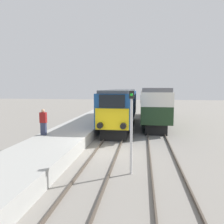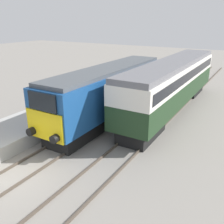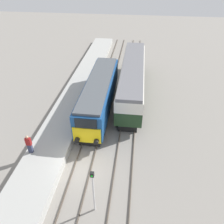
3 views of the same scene
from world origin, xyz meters
TOP-DOWN VIEW (x-y plane):
  - ground_plane at (0.00, 0.00)m, footprint 120.00×120.00m
  - platform_left at (-3.30, 8.00)m, footprint 3.50×50.00m
  - rails_near_track at (0.00, 5.00)m, footprint 1.51×60.00m
  - rails_far_track at (3.40, 5.00)m, footprint 1.50×60.00m
  - locomotive at (0.00, 8.69)m, footprint 2.70×13.27m
  - passenger_carriage at (3.40, 12.89)m, footprint 2.75×16.01m
  - person_on_platform at (-4.55, 0.68)m, footprint 0.44×0.26m
  - signal_post at (1.70, -3.30)m, footprint 0.24×0.28m

SIDE VIEW (x-z plane):
  - ground_plane at x=0.00m, z-range 0.00..0.00m
  - rails_near_track at x=0.00m, z-range 0.00..0.14m
  - rails_far_track at x=3.40m, z-range 0.00..0.14m
  - platform_left at x=-3.30m, z-range 0.00..0.83m
  - person_on_platform at x=-4.55m, z-range 0.83..2.64m
  - locomotive at x=0.00m, z-range 0.21..4.09m
  - signal_post at x=1.70m, z-range 0.37..4.33m
  - passenger_carriage at x=3.40m, z-range 0.41..4.47m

